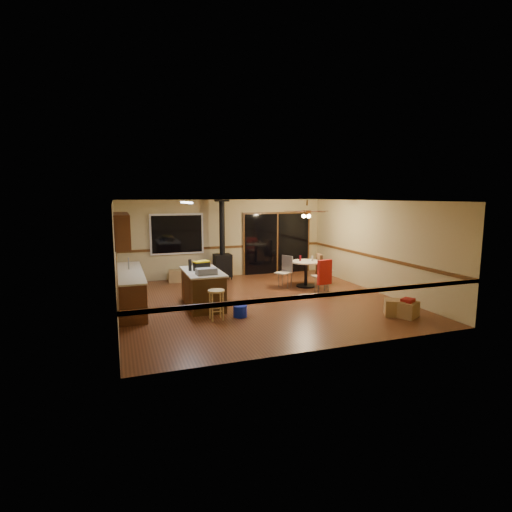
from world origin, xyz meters
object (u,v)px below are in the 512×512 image
toolbox_black (202,266)px  box_corner_a (407,309)px  toolbox_grey (206,271)px  kitchen_island (203,289)px  box_corner_b (395,308)px  box_under_window (176,276)px  dining_table (306,269)px  chair_right (320,266)px  bar_stool (216,305)px  chair_left (285,268)px  chair_near (324,272)px  blue_bucket (240,311)px  wood_stove (222,257)px

toolbox_black → box_corner_a: (4.19, -2.46, -0.82)m
toolbox_grey → kitchen_island: bearing=88.9°
toolbox_black → box_corner_b: bearing=-29.5°
box_under_window → box_corner_b: 6.78m
dining_table → chair_right: chair_right is taller
chair_right → box_corner_a: bearing=-85.9°
bar_stool → chair_left: 3.68m
box_corner_a → kitchen_island: bearing=150.0°
dining_table → chair_near: 0.89m
blue_bucket → chair_left: chair_left is taller
chair_near → blue_bucket: bearing=-154.6°
bar_stool → toolbox_grey: bearing=95.5°
toolbox_black → chair_near: (3.53, 0.21, -0.41)m
wood_stove → box_under_window: wood_stove is taller
toolbox_grey → blue_bucket: bearing=-45.6°
toolbox_grey → chair_right: 4.30m
box_corner_b → toolbox_black: bearing=150.5°
toolbox_grey → box_corner_b: size_ratio=1.05×
kitchen_island → chair_left: (2.79, 1.29, 0.14)m
blue_bucket → box_corner_b: size_ratio=0.68×
kitchen_island → dining_table: bearing=18.5°
box_under_window → box_corner_b: bearing=-51.7°
toolbox_black → dining_table: bearing=17.7°
bar_stool → chair_left: chair_left is taller
kitchen_island → chair_left: bearing=24.8°
box_under_window → box_corner_a: size_ratio=1.02×
kitchen_island → wood_stove: bearing=66.9°
toolbox_grey → box_under_window: 3.67m
box_under_window → kitchen_island: bearing=-86.1°
dining_table → chair_near: size_ratio=1.31×
blue_bucket → chair_right: bearing=35.5°
box_corner_a → toolbox_grey: bearing=155.2°
blue_bucket → chair_right: size_ratio=0.45×
toolbox_grey → box_corner_a: (4.19, -1.93, -0.80)m
blue_bucket → box_under_window: box_under_window is taller
toolbox_grey → bar_stool: 0.94m
kitchen_island → box_corner_a: (4.18, -2.41, -0.28)m
chair_near → toolbox_black: bearing=-176.6°
toolbox_black → chair_near: toolbox_black is taller
bar_stool → chair_near: size_ratio=0.96×
box_corner_b → blue_bucket: bearing=162.0°
bar_stool → blue_bucket: size_ratio=2.15×
box_corner_b → dining_table: bearing=100.1°
chair_left → chair_near: size_ratio=0.78×
toolbox_black → chair_right: 4.12m
bar_stool → kitchen_island: bearing=92.8°
toolbox_black → blue_bucket: toolbox_black is taller
wood_stove → box_corner_a: (2.88, -5.46, -0.55)m
kitchen_island → dining_table: kitchen_island is taller
chair_near → chair_right: size_ratio=1.00×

